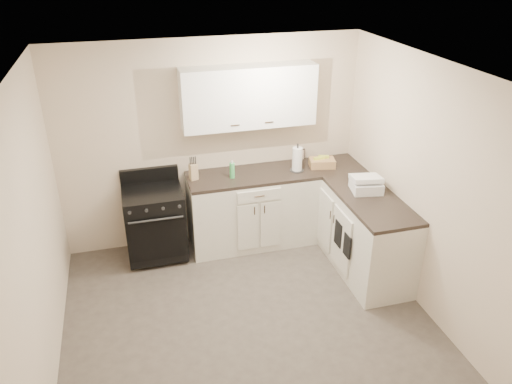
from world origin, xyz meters
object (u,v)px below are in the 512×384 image
object	(u,v)px
wicker_basket	(322,163)
stove	(155,223)
paper_towel	(297,159)
knife_block	(194,172)
countertop_grill	(366,186)

from	to	relation	value
wicker_basket	stove	bearing A→B (deg)	-179.74
stove	wicker_basket	size ratio (longest dim) A/B	2.72
paper_towel	wicker_basket	size ratio (longest dim) A/B	0.97
stove	knife_block	distance (m)	0.76
wicker_basket	countertop_grill	size ratio (longest dim) A/B	0.94
paper_towel	countertop_grill	distance (m)	0.91
stove	countertop_grill	distance (m)	2.47
paper_towel	countertop_grill	xyz separation A→B (m)	(0.56, -0.72, -0.09)
stove	paper_towel	distance (m)	1.84
stove	wicker_basket	world-z (taller)	wicker_basket
wicker_basket	knife_block	bearing A→B (deg)	178.25
knife_block	countertop_grill	bearing A→B (deg)	-38.87
knife_block	wicker_basket	size ratio (longest dim) A/B	0.64
knife_block	paper_towel	distance (m)	1.24
paper_towel	countertop_grill	world-z (taller)	paper_towel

